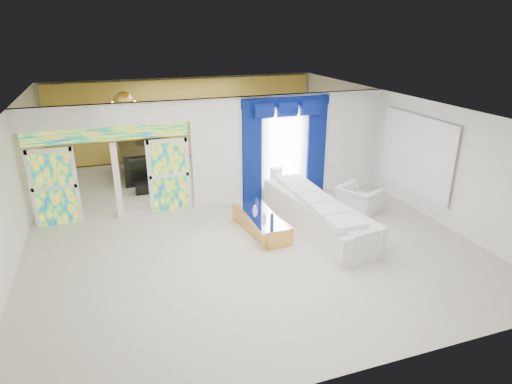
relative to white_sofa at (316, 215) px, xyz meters
name	(u,v)px	position (x,y,z in m)	size (l,w,h in m)	color
floor	(231,216)	(-1.81, 1.42, -0.37)	(12.00, 12.00, 0.00)	#B7AF9E
dividing_wall	(291,146)	(0.34, 2.42, 1.13)	(5.70, 0.18, 3.00)	white
dividing_header	(106,115)	(-4.66, 2.42, 2.35)	(4.30, 0.18, 0.55)	white
stained_panel_left	(55,187)	(-6.09, 2.42, 0.63)	(0.95, 0.04, 2.00)	#994C3F
stained_panel_right	(169,175)	(-3.24, 2.42, 0.63)	(0.95, 0.04, 2.00)	#994C3F
stained_transom	(108,134)	(-4.66, 2.42, 1.88)	(4.00, 0.05, 0.35)	#994C3F
window_pane	(285,149)	(0.09, 2.32, 1.08)	(1.00, 0.02, 2.30)	white
blue_drape_left	(252,154)	(-0.91, 2.29, 1.03)	(0.55, 0.10, 2.80)	#030547
blue_drape_right	(316,148)	(1.09, 2.29, 1.03)	(0.55, 0.10, 2.80)	#030547
blue_pelmet	(286,102)	(0.09, 2.29, 2.45)	(2.60, 0.12, 0.25)	#030547
wall_mirror	(416,154)	(3.13, 0.42, 1.18)	(0.04, 2.70, 1.90)	white
gold_curtains	(186,119)	(-1.81, 7.32, 1.13)	(9.70, 0.12, 2.90)	#BF862D
white_sofa	(316,215)	(0.00, 0.00, 0.00)	(0.84, 3.93, 0.75)	white
coffee_table	(261,223)	(-1.35, 0.30, -0.15)	(0.66, 1.98, 0.44)	gold
console_table	(285,192)	(0.09, 2.18, -0.18)	(1.18, 0.37, 0.39)	white
table_lamp	(276,177)	(-0.21, 2.18, 0.31)	(0.36, 0.36, 0.58)	white
armchair	(359,199)	(1.62, 0.64, -0.03)	(1.06, 0.92, 0.69)	white
grand_piano	(145,162)	(-3.60, 5.58, 0.13)	(1.53, 2.00, 1.01)	black
piano_bench	(151,187)	(-3.60, 3.98, -0.21)	(0.98, 0.38, 0.33)	black
tv_console	(56,185)	(-6.29, 4.49, 0.01)	(0.53, 0.48, 0.77)	tan
chandelier	(124,102)	(-4.11, 4.82, 2.28)	(0.60, 0.60, 0.60)	gold
decanters	(262,213)	(-1.35, 0.23, 0.17)	(0.22, 1.19, 0.28)	navy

